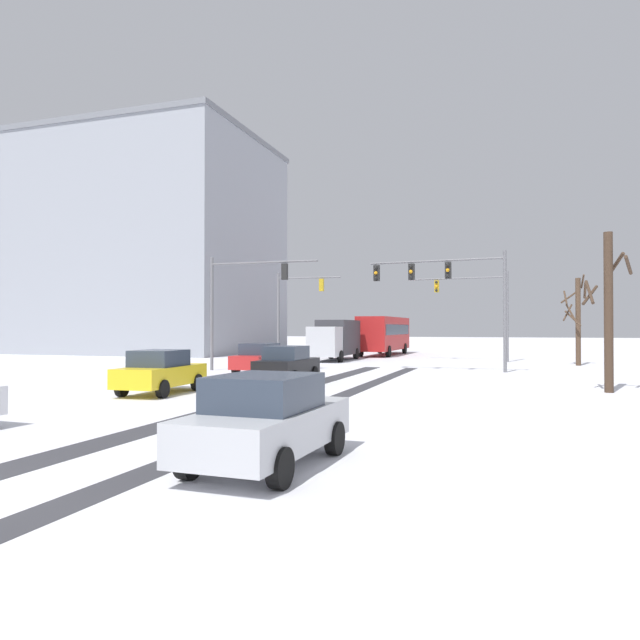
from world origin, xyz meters
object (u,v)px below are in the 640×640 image
object	(u,v)px
traffic_signal_near_right	(447,284)
car_yellow_cab_third	(161,372)
bare_tree_sidewalk_far	(577,317)
bare_tree_sidewalk_mid	(608,308)
car_black_second	(287,364)
car_silver_fourth	(267,420)
bus_oncoming	(384,333)
traffic_signal_far_right	(478,300)
car_red_lead	(260,358)
traffic_signal_far_left	(295,302)
office_building_far_left_block	(145,248)
box_truck_delivery	(335,339)
traffic_signal_near_left	(241,292)

from	to	relation	value
traffic_signal_near_right	car_yellow_cab_third	xyz separation A→B (m)	(-9.04, -13.47, -4.02)
bare_tree_sidewalk_far	bare_tree_sidewalk_mid	bearing A→B (deg)	-91.76
traffic_signal_near_right	car_black_second	size ratio (longest dim) A/B	1.80
car_silver_fourth	bus_oncoming	world-z (taller)	bus_oncoming
car_yellow_cab_third	bare_tree_sidewalk_mid	xyz separation A→B (m)	(15.84, 5.64, 2.36)
traffic_signal_far_right	car_red_lead	distance (m)	19.09
traffic_signal_far_left	car_silver_fourth	size ratio (longest dim) A/B	1.56
traffic_signal_near_right	traffic_signal_far_right	bearing A→B (deg)	85.66
bus_oncoming	bare_tree_sidewalk_far	bearing A→B (deg)	-35.16
traffic_signal_near_right	car_silver_fourth	distance (m)	23.04
office_building_far_left_block	traffic_signal_near_right	bearing A→B (deg)	-29.97
traffic_signal_far_right	box_truck_delivery	xyz separation A→B (m)	(-10.19, -2.22, -2.87)
traffic_signal_near_right	bare_tree_sidewalk_far	distance (m)	11.66
car_black_second	bare_tree_sidewalk_mid	bearing A→B (deg)	-0.87
traffic_signal_near_right	bus_oncoming	xyz separation A→B (m)	(-7.63, 19.44, -2.84)
office_building_far_left_block	traffic_signal_far_left	bearing A→B (deg)	-27.72
car_red_lead	bus_oncoming	xyz separation A→B (m)	(1.74, 23.19, 1.18)
traffic_signal_near_right	bare_tree_sidewalk_mid	size ratio (longest dim) A/B	1.22
car_red_lead	traffic_signal_far_left	bearing A→B (deg)	102.12
traffic_signal_near_right	car_yellow_cab_third	bearing A→B (deg)	-123.87
car_yellow_cab_third	traffic_signal_far_left	bearing A→B (deg)	97.53
traffic_signal_near_left	bus_oncoming	size ratio (longest dim) A/B	0.59
car_black_second	bare_tree_sidewalk_far	size ratio (longest dim) A/B	0.70
traffic_signal_far_right	car_yellow_cab_third	distance (m)	27.50
bare_tree_sidewalk_far	traffic_signal_far_left	bearing A→B (deg)	-176.94
traffic_signal_far_right	office_building_far_left_block	xyz separation A→B (m)	(-33.21, 6.73, 6.07)
traffic_signal_near_left	bus_oncoming	xyz separation A→B (m)	(3.68, 21.62, -2.46)
traffic_signal_near_left	traffic_signal_far_left	size ratio (longest dim) A/B	1.00
box_truck_delivery	bare_tree_sidewalk_mid	distance (m)	23.83
car_black_second	traffic_signal_far_left	bearing A→B (deg)	109.69
traffic_signal_far_left	bare_tree_sidewalk_far	bearing A→B (deg)	3.06
car_yellow_cab_third	traffic_signal_near_left	bearing A→B (deg)	101.37
traffic_signal_near_left	bare_tree_sidewalk_far	bearing A→B (deg)	30.80
car_yellow_cab_third	office_building_far_left_block	world-z (taller)	office_building_far_left_block
bus_oncoming	traffic_signal_near_left	bearing A→B (deg)	-99.67
car_red_lead	office_building_far_left_block	size ratio (longest dim) A/B	0.17
traffic_signal_far_right	car_black_second	xyz separation A→B (m)	(-7.22, -19.54, -3.68)
car_yellow_cab_third	car_red_lead	bearing A→B (deg)	91.91
traffic_signal_near_right	car_silver_fourth	world-z (taller)	traffic_signal_near_right
traffic_signal_near_left	traffic_signal_far_right	bearing A→B (deg)	49.08
traffic_signal_far_right	car_black_second	world-z (taller)	traffic_signal_far_right
traffic_signal_near_left	car_silver_fourth	xyz separation A→B (m)	(10.58, -20.49, -3.64)
traffic_signal_near_right	bare_tree_sidewalk_far	xyz separation A→B (m)	(7.31, 8.92, -1.73)
traffic_signal_near_right	bus_oncoming	world-z (taller)	traffic_signal_near_right
traffic_signal_near_left	office_building_far_left_block	distance (m)	30.20
traffic_signal_far_right	car_red_lead	size ratio (longest dim) A/B	1.76
car_silver_fourth	traffic_signal_far_left	bearing A→B (deg)	110.01
traffic_signal_far_right	car_red_lead	bearing A→B (deg)	-123.25
traffic_signal_far_right	bare_tree_sidewalk_mid	size ratio (longest dim) A/B	1.20
traffic_signal_far_left	car_red_lead	distance (m)	12.42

